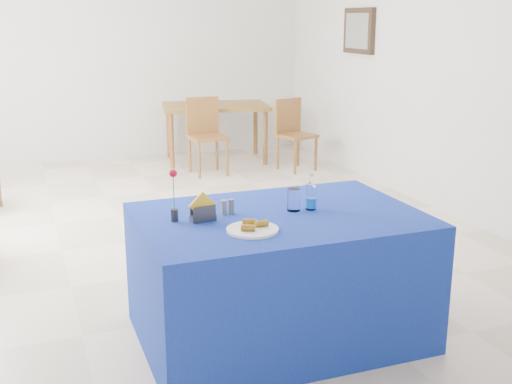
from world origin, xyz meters
TOP-DOWN VIEW (x-y plane):
  - floor at (0.00, 0.00)m, footprint 7.00×7.00m
  - room_shell at (0.00, 0.00)m, footprint 7.00×7.00m
  - picture_frame at (2.47, 1.60)m, footprint 0.06×0.64m
  - picture_art at (2.44, 1.60)m, footprint 0.02×0.52m
  - plate at (-0.25, -2.18)m, footprint 0.28×0.28m
  - drinking_glass at (0.10, -1.92)m, footprint 0.08×0.08m
  - salt_shaker at (-0.30, -1.85)m, footprint 0.03×0.03m
  - pepper_shaker at (-0.26, -1.85)m, footprint 0.03×0.03m
  - blue_table at (-0.00, -1.95)m, footprint 1.60×1.10m
  - water_bottle at (0.21, -1.93)m, footprint 0.06×0.06m
  - napkin_holder at (-0.45, -1.92)m, footprint 0.16×0.08m
  - rose_vase at (-0.59, -1.87)m, footprint 0.04×0.04m
  - oak_table at (1.09, 2.85)m, footprint 1.48×1.09m
  - chair_bg_left at (0.77, 2.23)m, footprint 0.44×0.44m
  - chair_bg_right at (1.85, 2.07)m, footprint 0.49×0.49m
  - banana_pieces at (-0.24, -2.17)m, footprint 0.17×0.14m

SIDE VIEW (x-z plane):
  - floor at x=0.00m, z-range 0.00..0.00m
  - blue_table at x=0.00m, z-range 0.00..0.76m
  - chair_bg_right at x=1.85m, z-range 0.07..0.95m
  - chair_bg_left at x=0.77m, z-range 0.07..0.99m
  - oak_table at x=1.09m, z-range 0.30..1.06m
  - plate at x=-0.25m, z-range 0.76..0.77m
  - banana_pieces at x=-0.24m, z-range 0.78..0.81m
  - salt_shaker at x=-0.30m, z-range 0.76..0.84m
  - pepper_shaker at x=-0.26m, z-range 0.76..0.84m
  - napkin_holder at x=-0.45m, z-range 0.72..0.89m
  - drinking_glass at x=0.10m, z-range 0.76..0.89m
  - water_bottle at x=0.21m, z-range 0.72..0.94m
  - rose_vase at x=-0.59m, z-range 0.75..1.04m
  - picture_frame at x=2.47m, z-range 1.44..1.96m
  - picture_art at x=2.44m, z-range 1.50..1.90m
  - room_shell at x=0.00m, z-range -1.75..5.25m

